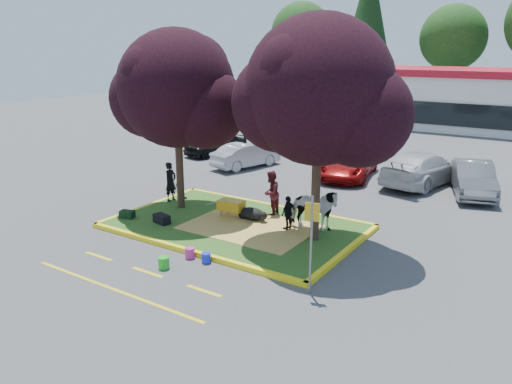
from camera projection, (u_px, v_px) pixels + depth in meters
The scene contains 32 objects.
ground at pixel (236, 228), 17.12m from camera, with size 90.00×90.00×0.00m, color #424244.
median_island at pixel (236, 226), 17.10m from camera, with size 8.00×5.00×0.15m, color #224A17.
curb_near at pixel (186, 250), 15.03m from camera, with size 8.30×0.16×0.15m, color yellow.
curb_far at pixel (274, 206), 19.17m from camera, with size 8.30×0.16×0.15m, color yellow.
curb_left at pixel (149, 206), 19.24m from camera, with size 0.16×5.30×0.15m, color yellow.
curb_right at pixel (346, 251), 14.96m from camera, with size 0.16×5.30×0.15m, color yellow.
straw_bedding at pixel (250, 227), 16.76m from camera, with size 4.20×3.00×0.01m, color #D5B157.
tree_purple_left at pixel (177, 94), 17.67m from camera, with size 5.06×4.20×6.51m.
tree_purple_right at pixel (319, 98), 14.45m from camera, with size 5.30×4.40×6.82m.
fire_lane_stripe_a at pixel (99, 256), 14.80m from camera, with size 1.10×0.12×0.01m, color yellow.
fire_lane_stripe_b at pixel (147, 272), 13.75m from camera, with size 1.10×0.12×0.01m, color yellow.
fire_lane_stripe_c at pixel (204, 291), 12.69m from camera, with size 1.10×0.12×0.01m, color yellow.
fire_lane_long at pixel (113, 289), 12.78m from camera, with size 6.00×0.10×0.01m, color yellow.
retail_building at pixel (470, 98), 37.92m from camera, with size 20.40×8.40×4.40m.
treeline at pixel (490, 26), 44.53m from camera, with size 46.58×7.80×14.63m.
cow at pixel (313, 209), 16.28m from camera, with size 0.78×1.72×1.45m, color silver.
calf at pixel (252, 214), 17.44m from camera, with size 0.99×0.56×0.43m, color black.
handler at pixel (171, 182), 19.48m from camera, with size 0.56×0.37×1.53m, color black.
visitor_a at pixel (271, 193), 17.81m from camera, with size 0.78×0.61×1.61m, color #4A151E.
visitor_b at pixel (288, 213), 16.40m from camera, with size 0.68×0.28×1.15m, color black.
wheelbarrow at pixel (231, 206), 17.67m from camera, with size 1.62×0.61×0.61m.
gear_bag_dark at pixel (162, 219), 17.10m from camera, with size 0.61×0.33×0.31m, color black.
gear_bag_green at pixel (127, 214), 17.65m from camera, with size 0.49×0.31×0.26m, color black.
sign_post at pixel (311, 234), 12.15m from camera, with size 0.35×0.13×2.57m.
bucket_green at pixel (164, 263), 13.95m from camera, with size 0.32×0.32×0.34m, color green.
bucket_pink at pixel (190, 253), 14.65m from camera, with size 0.29×0.29×0.31m, color #D42F86.
bucket_blue at pixel (206, 258), 14.33m from camera, with size 0.27×0.27×0.29m, color #1A2BD7.
car_black at pixel (216, 143), 28.62m from camera, with size 1.56×3.87×1.32m, color black.
car_silver at pixel (246, 155), 25.61m from camera, with size 1.32×3.79×1.25m, color #9B9EA3.
car_red at pixel (348, 164), 23.68m from camera, with size 2.14×4.63×1.29m, color maroon.
car_white at pixel (423, 168), 22.36m from camera, with size 2.08×5.12×1.49m, color silver.
car_grey at pixel (473, 179), 20.80m from camera, with size 1.47×4.22×1.39m, color #5A5D62.
Camera 1 is at (9.40, -13.08, 5.97)m, focal length 35.00 mm.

